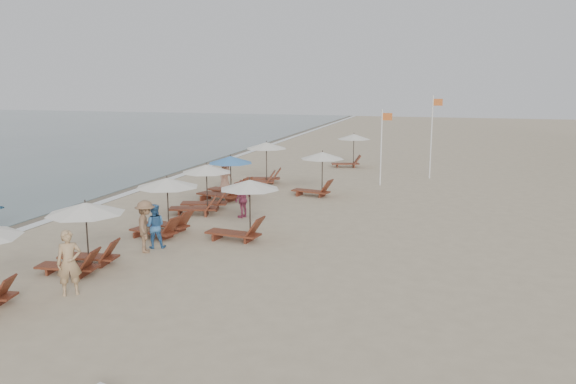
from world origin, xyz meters
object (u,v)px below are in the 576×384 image
(lounger_station_2, at_px, (163,204))
(flag_pole_near, at_px, (382,143))
(inland_station_2, at_px, (351,146))
(beachgoer_far_b, at_px, (225,175))
(lounger_station_3, at_px, (201,189))
(inland_station_1, at_px, (318,169))
(beachgoer_far_a, at_px, (243,200))
(beachgoer_mid_b, at_px, (146,226))
(lounger_station_1, at_px, (81,234))
(beachgoer_mid_a, at_px, (154,226))
(inland_station_0, at_px, (242,204))
(lounger_station_5, at_px, (263,163))
(beachgoer_near, at_px, (69,263))
(lounger_station_4, at_px, (225,179))

(lounger_station_2, distance_m, flag_pole_near, 14.57)
(inland_station_2, bearing_deg, beachgoer_far_b, -115.18)
(lounger_station_3, height_order, inland_station_2, inland_station_2)
(inland_station_1, height_order, flag_pole_near, flag_pole_near)
(beachgoer_far_a, bearing_deg, flag_pole_near, 173.23)
(inland_station_2, xyz_separation_m, beachgoer_far_a, (-1.77, -15.84, -0.64))
(beachgoer_mid_b, bearing_deg, lounger_station_3, -18.99)
(lounger_station_1, xyz_separation_m, beachgoer_mid_b, (0.92, 2.24, -0.25))
(beachgoer_mid_a, distance_m, beachgoer_mid_b, 0.56)
(inland_station_0, relative_size, flag_pole_near, 0.66)
(inland_station_0, distance_m, beachgoer_far_b, 9.83)
(lounger_station_2, height_order, lounger_station_5, lounger_station_5)
(lounger_station_3, bearing_deg, lounger_station_1, -91.14)
(lounger_station_1, bearing_deg, flag_pole_near, 68.27)
(beachgoer_near, distance_m, flag_pole_near, 20.32)
(flag_pole_near, bearing_deg, beachgoer_near, -107.14)
(beachgoer_mid_a, bearing_deg, lounger_station_2, -93.88)
(beachgoer_near, bearing_deg, inland_station_0, 31.42)
(lounger_station_2, relative_size, lounger_station_3, 0.97)
(lounger_station_5, distance_m, flag_pole_near, 6.72)
(lounger_station_2, height_order, lounger_station_4, lounger_station_2)
(beachgoer_near, bearing_deg, lounger_station_4, 56.61)
(lounger_station_4, bearing_deg, lounger_station_1, -90.08)
(beachgoer_near, distance_m, beachgoer_mid_b, 4.18)
(lounger_station_2, xyz_separation_m, inland_station_0, (3.12, 0.17, 0.15))
(beachgoer_near, height_order, beachgoer_mid_b, beachgoer_near)
(lounger_station_2, bearing_deg, lounger_station_1, -95.05)
(beachgoer_near, relative_size, beachgoer_far_a, 1.16)
(lounger_station_1, height_order, inland_station_2, inland_station_2)
(beachgoer_near, xyz_separation_m, beachgoer_far_a, (1.32, 9.89, -0.12))
(inland_station_1, distance_m, beachgoer_far_b, 5.05)
(lounger_station_4, relative_size, beachgoer_mid_b, 1.54)
(lounger_station_4, bearing_deg, lounger_station_5, 83.01)
(lounger_station_3, height_order, lounger_station_4, lounger_station_3)
(lounger_station_2, distance_m, inland_station_0, 3.13)
(flag_pole_near, bearing_deg, inland_station_1, -124.61)
(beachgoer_mid_a, distance_m, flag_pole_near, 15.91)
(lounger_station_3, bearing_deg, beachgoer_far_b, 100.65)
(inland_station_0, height_order, inland_station_1, same)
(lounger_station_5, height_order, beachgoer_far_b, lounger_station_5)
(lounger_station_5, bearing_deg, lounger_station_2, -90.72)
(beachgoer_mid_b, height_order, beachgoer_far_b, beachgoer_mid_b)
(inland_station_0, bearing_deg, inland_station_2, 88.35)
(beachgoer_mid_a, bearing_deg, beachgoer_far_a, -126.44)
(inland_station_0, distance_m, flag_pole_near, 13.28)
(lounger_station_1, relative_size, lounger_station_2, 0.99)
(lounger_station_2, bearing_deg, inland_station_2, 79.24)
(lounger_station_5, bearing_deg, lounger_station_4, -96.99)
(inland_station_2, bearing_deg, beachgoer_near, -96.86)
(inland_station_0, bearing_deg, lounger_station_5, 104.97)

